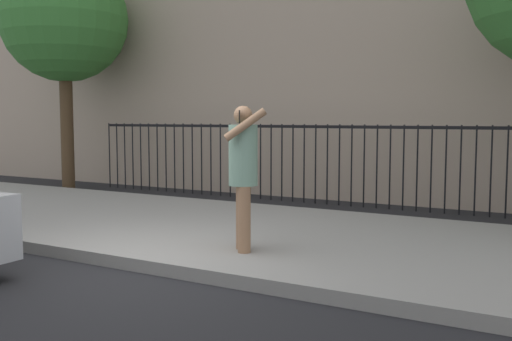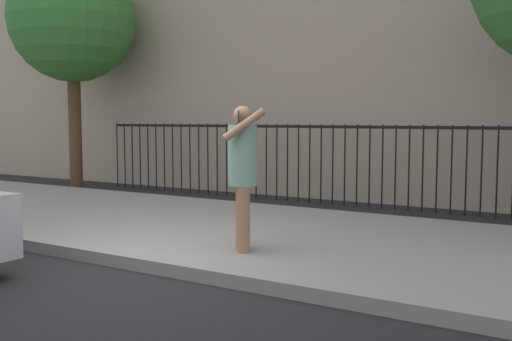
# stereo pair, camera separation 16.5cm
# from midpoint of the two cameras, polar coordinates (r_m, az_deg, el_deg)

# --- Properties ---
(ground_plane) EXTENTS (60.00, 60.00, 0.00)m
(ground_plane) POSITION_cam_midpoint_polar(r_m,az_deg,el_deg) (6.88, -11.66, -9.45)
(ground_plane) COLOR black
(sidewalk) EXTENTS (28.00, 4.40, 0.15)m
(sidewalk) POSITION_cam_midpoint_polar(r_m,az_deg,el_deg) (8.56, -1.49, -5.96)
(sidewalk) COLOR gray
(sidewalk) RESTS_ON ground
(iron_fence) EXTENTS (12.03, 0.04, 1.60)m
(iron_fence) POSITION_cam_midpoint_polar(r_m,az_deg,el_deg) (11.70, 8.44, 1.62)
(iron_fence) COLOR black
(iron_fence) RESTS_ON ground
(pedestrian_on_phone) EXTENTS (0.66, 0.71, 1.71)m
(pedestrian_on_phone) POSITION_cam_midpoint_polar(r_m,az_deg,el_deg) (6.91, -0.65, 0.36)
(pedestrian_on_phone) COLOR #936B4C
(pedestrian_on_phone) RESTS_ON sidewalk
(street_tree_near) EXTENTS (2.99, 2.99, 5.57)m
(street_tree_near) POSITION_cam_midpoint_polar(r_m,az_deg,el_deg) (15.04, -17.09, 13.77)
(street_tree_near) COLOR #4C3823
(street_tree_near) RESTS_ON ground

